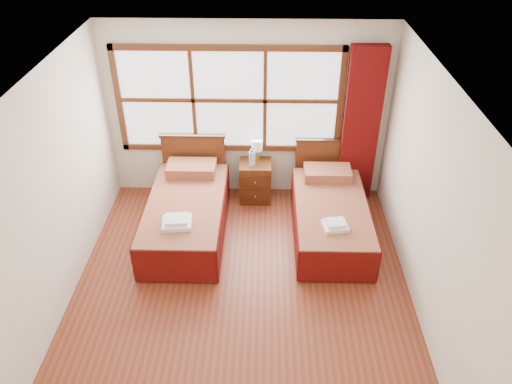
{
  "coord_description": "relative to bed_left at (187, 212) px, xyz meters",
  "views": [
    {
      "loc": [
        0.27,
        -4.25,
        4.3
      ],
      "look_at": [
        0.16,
        0.7,
        0.98
      ],
      "focal_mm": 35.0,
      "sensor_mm": 36.0,
      "label": 1
    }
  ],
  "objects": [
    {
      "name": "bottle_far",
      "position": [
        0.88,
        0.78,
        0.43
      ],
      "size": [
        0.07,
        0.07,
        0.27
      ],
      "color": "#A8C3D9",
      "rests_on": "nightstand"
    },
    {
      "name": "towels_right",
      "position": [
        1.93,
        -0.55,
        0.24
      ],
      "size": [
        0.34,
        0.31,
        0.09
      ],
      "rotation": [
        0.0,
        0.0,
        0.17
      ],
      "color": "white",
      "rests_on": "bed_right"
    },
    {
      "name": "window",
      "position": [
        0.54,
        1.01,
        1.2
      ],
      "size": [
        3.16,
        0.06,
        1.56
      ],
      "color": "white",
      "rests_on": "wall_back"
    },
    {
      "name": "nightstand",
      "position": [
        0.91,
        0.8,
        0.0
      ],
      "size": [
        0.46,
        0.45,
        0.61
      ],
      "color": "#532812",
      "rests_on": "floor"
    },
    {
      "name": "wall_right",
      "position": [
        2.79,
        -1.2,
        1.0
      ],
      "size": [
        0.0,
        4.5,
        4.5
      ],
      "primitive_type": "plane",
      "rotation": [
        1.57,
        0.0,
        -1.57
      ],
      "color": "silver",
      "rests_on": "floor"
    },
    {
      "name": "towels_left",
      "position": [
        -0.03,
        -0.57,
        0.27
      ],
      "size": [
        0.39,
        0.35,
        0.11
      ],
      "rotation": [
        0.0,
        0.0,
        0.1
      ],
      "color": "white",
      "rests_on": "bed_left"
    },
    {
      "name": "lamp",
      "position": [
        0.93,
        0.93,
        0.53
      ],
      "size": [
        0.16,
        0.16,
        0.31
      ],
      "color": "gold",
      "rests_on": "nightstand"
    },
    {
      "name": "floor",
      "position": [
        0.79,
        -1.2,
        -0.3
      ],
      "size": [
        4.5,
        4.5,
        0.0
      ],
      "primitive_type": "plane",
      "color": "brown",
      "rests_on": "ground"
    },
    {
      "name": "curtain",
      "position": [
        2.39,
        0.91,
        0.87
      ],
      "size": [
        0.5,
        0.16,
        2.3
      ],
      "primitive_type": "cube",
      "color": "#5A0909",
      "rests_on": "wall_back"
    },
    {
      "name": "ceiling",
      "position": [
        0.79,
        -1.2,
        2.3
      ],
      "size": [
        4.5,
        4.5,
        0.0
      ],
      "primitive_type": "plane",
      "rotation": [
        3.14,
        0.0,
        0.0
      ],
      "color": "white",
      "rests_on": "wall_back"
    },
    {
      "name": "bottle_near",
      "position": [
        0.85,
        0.74,
        0.42
      ],
      "size": [
        0.07,
        0.07,
        0.25
      ],
      "color": "#A8C3D9",
      "rests_on": "nightstand"
    },
    {
      "name": "bed_left",
      "position": [
        0.0,
        0.0,
        0.0
      ],
      "size": [
        1.02,
        2.04,
        0.99
      ],
      "color": "#3E200D",
      "rests_on": "floor"
    },
    {
      "name": "bed_right",
      "position": [
        1.94,
        0.0,
        -0.01
      ],
      "size": [
        0.98,
        2.0,
        0.94
      ],
      "color": "#3E200D",
      "rests_on": "floor"
    },
    {
      "name": "wall_left",
      "position": [
        -1.21,
        -1.2,
        1.0
      ],
      "size": [
        0.0,
        4.5,
        4.5
      ],
      "primitive_type": "plane",
      "rotation": [
        1.57,
        0.0,
        1.57
      ],
      "color": "silver",
      "rests_on": "floor"
    },
    {
      "name": "wall_back",
      "position": [
        0.79,
        1.05,
        1.0
      ],
      "size": [
        4.0,
        0.0,
        4.0
      ],
      "primitive_type": "plane",
      "rotation": [
        1.57,
        0.0,
        0.0
      ],
      "color": "silver",
      "rests_on": "floor"
    }
  ]
}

